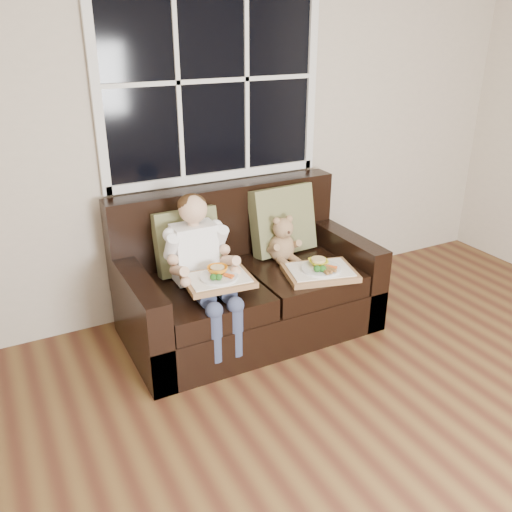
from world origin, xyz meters
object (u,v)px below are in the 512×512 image
teddy_bear (283,242)px  tray_left (218,278)px  tray_right (320,271)px  child (201,258)px  loveseat (245,287)px

teddy_bear → tray_left: size_ratio=0.79×
tray_left → tray_right: (0.73, -0.03, -0.09)m
child → teddy_bear: (0.67, 0.13, -0.07)m
child → tray_right: bearing=-15.1°
loveseat → child: child is taller
child → tray_right: (0.77, -0.21, -0.17)m
loveseat → tray_right: 0.54m
tray_left → tray_right: 0.73m
loveseat → teddy_bear: size_ratio=4.97×
tray_right → loveseat: bearing=154.8°
loveseat → child: size_ratio=1.87×
tray_right → child: bearing=179.3°
child → teddy_bear: child is taller
loveseat → tray_right: size_ratio=3.18×
loveseat → child: bearing=-161.8°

